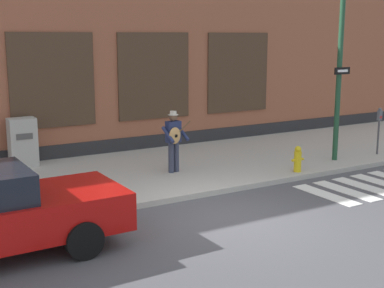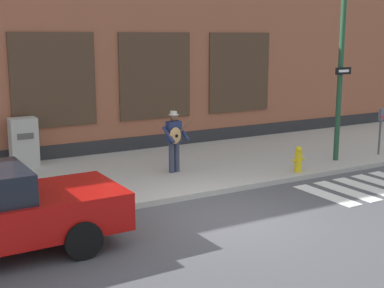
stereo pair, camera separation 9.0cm
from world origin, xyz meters
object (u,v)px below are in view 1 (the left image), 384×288
(parking_meter, at_px, (379,124))
(utility_box, at_px, (23,142))
(busker, at_px, (174,138))
(traffic_light, at_px, (367,25))
(fire_hydrant, at_px, (298,159))

(parking_meter, xyz_separation_m, utility_box, (-9.73, 3.95, -0.27))
(parking_meter, bearing_deg, busker, 169.32)
(busker, bearing_deg, utility_box, 140.23)
(traffic_light, height_order, fire_hydrant, traffic_light)
(utility_box, relative_size, fire_hydrant, 1.94)
(traffic_light, xyz_separation_m, fire_hydrant, (-1.92, 0.36, -3.52))
(busker, xyz_separation_m, traffic_light, (4.79, -1.99, 2.93))
(traffic_light, bearing_deg, fire_hydrant, 169.24)
(traffic_light, distance_m, parking_meter, 3.45)
(traffic_light, bearing_deg, parking_meter, 24.96)
(parking_meter, relative_size, utility_box, 1.06)
(traffic_light, xyz_separation_m, utility_box, (-8.07, 4.72, -3.18))
(parking_meter, relative_size, fire_hydrant, 2.05)
(utility_box, bearing_deg, fire_hydrant, -35.30)
(busker, height_order, traffic_light, traffic_light)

